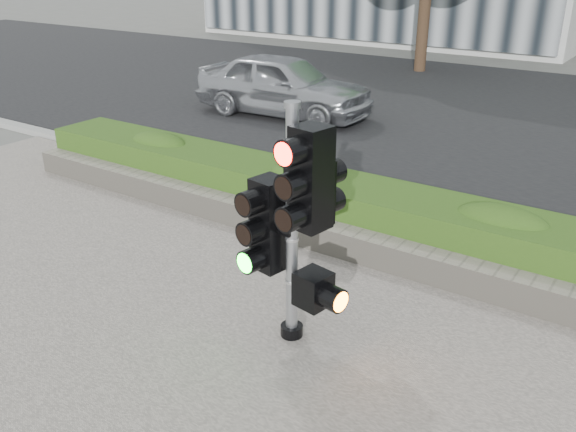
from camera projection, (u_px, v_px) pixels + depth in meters
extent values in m
plane|color=#51514C|center=(267.00, 333.00, 6.11)|extent=(120.00, 120.00, 0.00)
cube|color=black|center=(528.00, 121.00, 13.70)|extent=(60.00, 13.00, 0.02)
cube|color=gray|center=(400.00, 221.00, 8.48)|extent=(60.00, 0.25, 0.12)
cube|color=gray|center=(358.00, 245.00, 7.48)|extent=(12.00, 0.32, 0.34)
cube|color=#568027|center=(382.00, 215.00, 7.90)|extent=(12.00, 1.00, 0.68)
cylinder|color=black|center=(425.00, 5.00, 18.63)|extent=(0.36, 0.36, 4.03)
cylinder|color=black|center=(292.00, 330.00, 6.00)|extent=(0.22, 0.22, 0.11)
cylinder|color=gray|center=(292.00, 231.00, 5.57)|extent=(0.12, 0.12, 2.28)
cylinder|color=gray|center=(292.00, 105.00, 5.11)|extent=(0.14, 0.14, 0.06)
cube|color=#FF1107|center=(311.00, 178.00, 5.15)|extent=(0.34, 0.34, 0.91)
cube|color=#14E51E|center=(270.00, 224.00, 5.72)|extent=(0.34, 0.34, 0.91)
cube|color=black|center=(314.00, 193.00, 5.60)|extent=(0.34, 0.34, 0.62)
cube|color=orange|center=(313.00, 289.00, 5.65)|extent=(0.34, 0.34, 0.33)
imported|color=#ABACB2|center=(283.00, 85.00, 13.86)|extent=(4.20, 1.85, 1.41)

